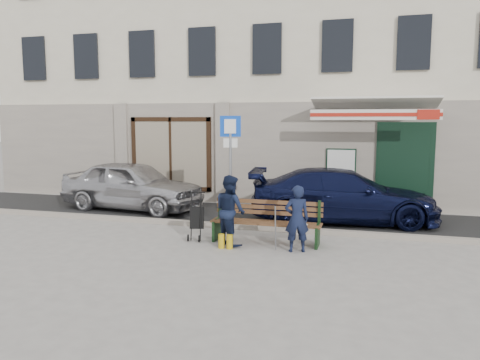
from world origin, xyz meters
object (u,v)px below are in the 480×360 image
at_px(parking_sign, 230,153).
at_px(woman, 230,210).
at_px(car_silver, 132,185).
at_px(bench, 264,222).
at_px(man, 297,219).
at_px(car_navy, 343,196).
at_px(stroller, 197,219).

distance_m(parking_sign, woman, 2.08).
xyz_separation_m(car_silver, bench, (4.62, -2.65, -0.28)).
xyz_separation_m(man, woman, (-1.45, 0.15, 0.07)).
bearing_deg(man, woman, -24.46).
distance_m(car_silver, parking_sign, 3.87).
xyz_separation_m(car_navy, stroller, (-3.03, -2.72, -0.23)).
bearing_deg(car_navy, parking_sign, 107.87).
bearing_deg(bench, car_navy, 59.48).
bearing_deg(car_silver, bench, -112.68).
distance_m(parking_sign, bench, 2.26).
xyz_separation_m(bench, stroller, (-1.50, -0.13, 0.01)).
relative_size(car_navy, bench, 2.01).
distance_m(car_silver, bench, 5.33).
distance_m(man, stroller, 2.34).
relative_size(car_navy, parking_sign, 1.75).
bearing_deg(stroller, car_silver, 122.46).
bearing_deg(car_navy, bench, 142.29).
height_order(car_navy, bench, car_navy).
bearing_deg(car_navy, car_silver, 82.28).
height_order(car_navy, woman, woman).
relative_size(car_silver, parking_sign, 1.57).
relative_size(parking_sign, bench, 1.15).
height_order(parking_sign, bench, parking_sign).
height_order(man, woman, woman).
xyz_separation_m(parking_sign, man, (1.96, -1.84, -1.18)).
bearing_deg(bench, stroller, -174.97).
height_order(car_silver, bench, car_silver).
relative_size(car_silver, stroller, 4.09).
distance_m(car_silver, stroller, 4.18).
height_order(car_silver, man, car_silver).
distance_m(car_silver, woman, 4.97).
height_order(bench, man, man).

